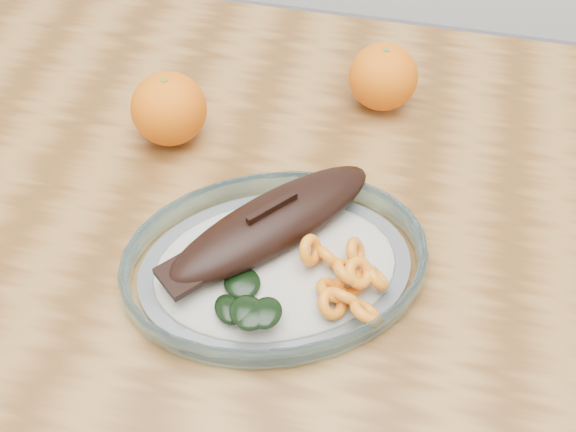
{
  "coord_description": "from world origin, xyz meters",
  "views": [
    {
      "loc": [
        0.18,
        -0.48,
        1.36
      ],
      "look_at": [
        0.08,
        0.0,
        0.77
      ],
      "focal_mm": 45.0,
      "sensor_mm": 36.0,
      "label": 1
    }
  ],
  "objects_px": {
    "plated_meal": "(275,260)",
    "orange_right": "(383,77)",
    "dining_table": "(226,270)",
    "orange_left": "(169,109)"
  },
  "relations": [
    {
      "from": "dining_table",
      "to": "plated_meal",
      "type": "bearing_deg",
      "value": -36.43
    },
    {
      "from": "plated_meal",
      "to": "orange_right",
      "type": "relative_size",
      "value": 8.6
    },
    {
      "from": "orange_left",
      "to": "orange_right",
      "type": "relative_size",
      "value": 1.05
    },
    {
      "from": "orange_left",
      "to": "dining_table",
      "type": "bearing_deg",
      "value": -51.14
    },
    {
      "from": "dining_table",
      "to": "plated_meal",
      "type": "distance_m",
      "value": 0.15
    },
    {
      "from": "plated_meal",
      "to": "orange_right",
      "type": "height_order",
      "value": "orange_right"
    },
    {
      "from": "dining_table",
      "to": "orange_left",
      "type": "bearing_deg",
      "value": 128.86
    },
    {
      "from": "plated_meal",
      "to": "orange_right",
      "type": "bearing_deg",
      "value": 53.34
    },
    {
      "from": "dining_table",
      "to": "orange_left",
      "type": "xyz_separation_m",
      "value": [
        -0.09,
        0.11,
        0.14
      ]
    },
    {
      "from": "orange_right",
      "to": "orange_left",
      "type": "bearing_deg",
      "value": -154.3
    }
  ]
}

